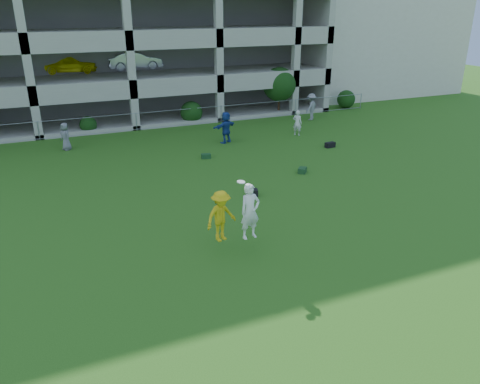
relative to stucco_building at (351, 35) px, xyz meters
name	(u,v)px	position (x,y,z in m)	size (l,w,h in m)	color
ground	(261,268)	(-23.00, -28.00, -5.00)	(100.00, 100.00, 0.00)	#235114
stucco_building	(351,35)	(0.00, 0.00, 0.00)	(16.00, 14.00, 10.00)	beige
bystander_c	(65,136)	(-27.62, -11.81, -4.21)	(0.77, 0.50, 1.57)	slate
bystander_d	(226,127)	(-18.63, -14.03, -4.06)	(1.74, 0.55, 1.87)	navy
bystander_e	(297,123)	(-13.83, -14.24, -4.20)	(0.59, 0.38, 1.61)	silver
bystander_f	(311,107)	(-10.76, -10.85, -4.05)	(1.22, 0.70, 1.89)	gray
bag_green_c	(302,170)	(-17.18, -20.65, -4.87)	(0.50, 0.35, 0.26)	#143920
crate_d	(254,192)	(-20.67, -22.43, -4.85)	(0.35, 0.35, 0.30)	black
bag_black_e	(330,145)	(-13.42, -17.40, -4.85)	(0.60, 0.30, 0.30)	black
bag_green_g	(206,156)	(-20.79, -16.53, -4.88)	(0.50, 0.30, 0.25)	#173914
frisbee_contest	(230,215)	(-23.42, -26.50, -3.70)	(1.95, 1.01, 2.06)	gold
parking_garage	(107,29)	(-23.00, -0.30, 1.01)	(30.00, 14.00, 12.00)	#9E998C
fence	(136,121)	(-23.00, -9.00, -4.39)	(36.06, 0.06, 1.20)	gray
shrub_row	(199,101)	(-18.41, -8.30, -3.49)	(34.38, 2.52, 3.50)	#163D11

